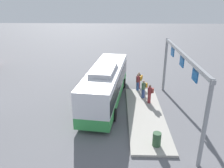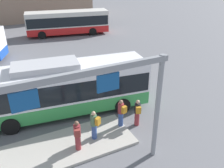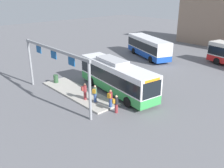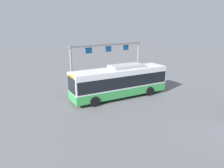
# 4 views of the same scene
# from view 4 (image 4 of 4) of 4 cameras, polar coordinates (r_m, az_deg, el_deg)

# --- Properties ---
(ground_plane) EXTENTS (120.00, 120.00, 0.00)m
(ground_plane) POSITION_cam_4_polar(r_m,az_deg,el_deg) (22.24, 2.15, -3.58)
(ground_plane) COLOR slate
(platform_curb) EXTENTS (10.00, 2.80, 0.16)m
(platform_curb) POSITION_cam_4_polar(r_m,az_deg,el_deg) (26.04, 1.72, -0.46)
(platform_curb) COLOR #B2ADA3
(platform_curb) RESTS_ON ground
(bus_main) EXTENTS (10.82, 3.89, 3.46)m
(bus_main) POSITION_cam_4_polar(r_m,az_deg,el_deg) (21.70, 2.21, 0.93)
(bus_main) COLOR green
(bus_main) RESTS_ON ground
(person_boarding) EXTENTS (0.48, 0.60, 1.67)m
(person_boarding) POSITION_cam_4_polar(r_m,az_deg,el_deg) (22.80, -9.65, -0.96)
(person_boarding) COLOR maroon
(person_boarding) RESTS_ON ground
(person_waiting_near) EXTENTS (0.53, 0.61, 1.67)m
(person_waiting_near) POSITION_cam_4_polar(r_m,az_deg,el_deg) (24.18, -4.12, 0.61)
(person_waiting_near) COLOR #334C8C
(person_waiting_near) RESTS_ON platform_curb
(person_waiting_mid) EXTENTS (0.44, 0.58, 1.67)m
(person_waiting_mid) POSITION_cam_4_polar(r_m,az_deg,el_deg) (23.01, -7.35, -0.28)
(person_waiting_mid) COLOR #334C8C
(person_waiting_mid) RESTS_ON platform_curb
(person_waiting_far) EXTENTS (0.44, 0.58, 1.67)m
(person_waiting_far) POSITION_cam_4_polar(r_m,az_deg,el_deg) (25.08, -2.59, 1.19)
(person_waiting_far) COLOR maroon
(person_waiting_far) RESTS_ON platform_curb
(platform_sign_gantry) EXTENTS (11.21, 0.24, 5.20)m
(platform_sign_gantry) POSITION_cam_4_polar(r_m,az_deg,el_deg) (27.19, -0.99, 8.36)
(platform_sign_gantry) COLOR gray
(platform_sign_gantry) RESTS_ON ground
(trash_bin) EXTENTS (0.52, 0.52, 0.90)m
(trash_bin) POSITION_cam_4_polar(r_m,az_deg,el_deg) (28.67, 7.81, 2.03)
(trash_bin) COLOR #2D5133
(trash_bin) RESTS_ON platform_curb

